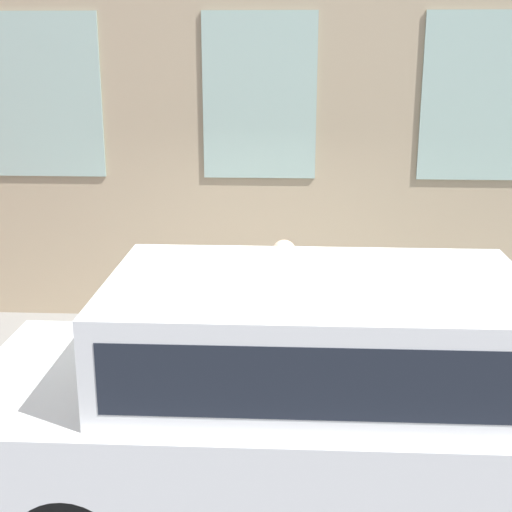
# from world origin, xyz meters

# --- Properties ---
(ground_plane) EXTENTS (80.00, 80.00, 0.00)m
(ground_plane) POSITION_xyz_m (0.00, 0.00, 0.00)
(ground_plane) COLOR #47474C
(sidewalk) EXTENTS (2.35, 60.00, 0.15)m
(sidewalk) POSITION_xyz_m (1.18, 0.00, 0.07)
(sidewalk) COLOR gray
(sidewalk) RESTS_ON ground_plane
(fire_hydrant) EXTENTS (0.30, 0.42, 0.83)m
(fire_hydrant) POSITION_xyz_m (0.53, 0.22, 0.58)
(fire_hydrant) COLOR gray
(fire_hydrant) RESTS_ON sidewalk
(person) EXTENTS (0.36, 0.24, 1.48)m
(person) POSITION_xyz_m (0.59, -0.32, 1.04)
(person) COLOR #232328
(person) RESTS_ON sidewalk
(parked_truck_white_near) EXTENTS (1.96, 4.73, 1.87)m
(parked_truck_white_near) POSITION_xyz_m (-1.37, -0.52, 1.06)
(parked_truck_white_near) COLOR black
(parked_truck_white_near) RESTS_ON ground_plane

